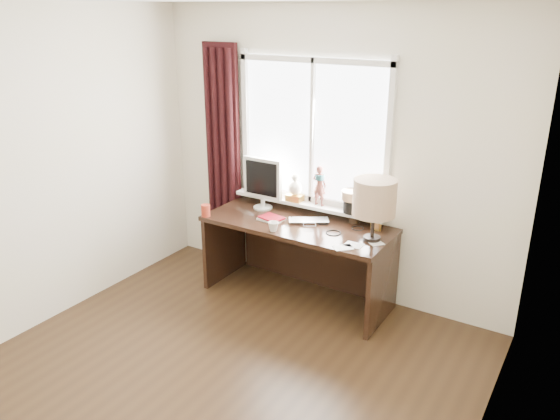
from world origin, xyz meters
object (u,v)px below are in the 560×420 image
Objects in this scene: red_cup at (206,210)px; monitor at (263,180)px; table_lamp at (374,198)px; mug at (273,226)px; laptop at (309,221)px; desk at (303,244)px.

monitor is (0.33, 0.45, 0.22)m from red_cup.
red_cup is 0.21× the size of table_lamp.
laptop is at bearing 64.94° from mug.
desk is 0.71m from monitor.
mug is 0.81× the size of red_cup.
mug is 0.72m from red_cup.
laptop is 0.62m from monitor.
red_cup is 0.60m from monitor.
mug reaches higher than desk.
desk is at bearing 77.84° from mug.
laptop is at bearing 173.26° from table_lamp.
monitor is 1.20m from table_lamp.
desk is 3.47× the size of monitor.
monitor is at bearing 132.39° from mug.
laptop is at bearing 22.54° from red_cup.
table_lamp is (0.79, 0.27, 0.32)m from mug.
table_lamp reaches higher than monitor.
mug is 0.17× the size of table_lamp.
red_cup is 0.06× the size of desk.
laptop is 3.98× the size of mug.
laptop is 0.21× the size of desk.
desk is (0.80, 0.40, -0.30)m from red_cup.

